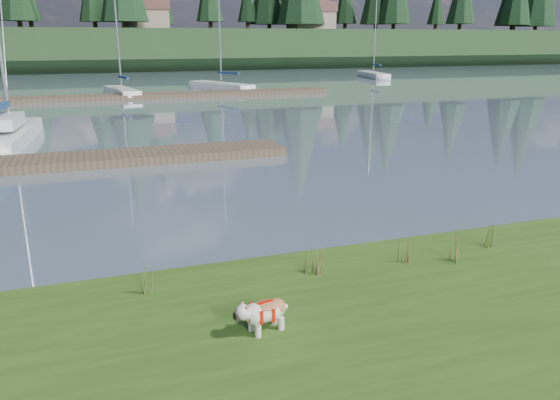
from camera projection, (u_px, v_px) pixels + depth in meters
name	position (u px, v px, depth m)	size (l,w,h in m)	color
ground	(126.00, 99.00, 38.31)	(200.00, 200.00, 0.00)	gray
ridge	(102.00, 50.00, 76.49)	(200.00, 20.00, 5.00)	#1B3118
bulldog	(265.00, 311.00, 7.19)	(0.79, 0.42, 0.47)	silver
sailboat_main	(11.00, 131.00, 22.46)	(2.18, 8.02, 11.49)	silver
dock_near	(49.00, 162.00, 18.00)	(16.00, 2.00, 0.30)	#4C3D2C
dock_far	(155.00, 96.00, 38.90)	(26.00, 2.20, 0.30)	#4C3D2C
sailboat_bg_2	(120.00, 91.00, 40.48)	(2.48, 6.74, 10.09)	silver
sailboat_bg_3	(216.00, 85.00, 45.30)	(4.56, 7.78, 11.52)	silver
sailboat_bg_5	(371.00, 74.00, 59.15)	(2.85, 7.83, 11.01)	silver
weed_0	(310.00, 259.00, 9.02)	(0.17, 0.14, 0.55)	#475B23
weed_1	(320.00, 262.00, 8.99)	(0.17, 0.14, 0.49)	#475B23
weed_2	(457.00, 245.00, 9.40)	(0.17, 0.14, 0.77)	#475B23
weed_3	(147.00, 277.00, 8.29)	(0.17, 0.14, 0.60)	#475B23
weed_4	(406.00, 252.00, 9.41)	(0.17, 0.14, 0.49)	#475B23
weed_5	(492.00, 234.00, 10.15)	(0.17, 0.14, 0.57)	#475B23
mud_lip	(260.00, 274.00, 9.70)	(60.00, 0.50, 0.14)	#33281C
house_1	(145.00, 14.00, 75.21)	(6.30, 5.30, 4.65)	gray
house_2	(311.00, 15.00, 81.01)	(6.30, 5.30, 4.65)	gray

